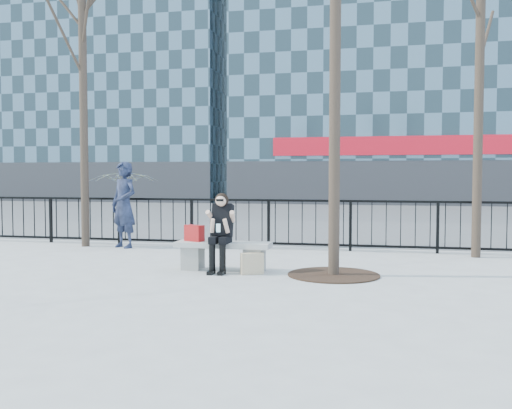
# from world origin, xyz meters

# --- Properties ---
(ground) EXTENTS (120.00, 120.00, 0.00)m
(ground) POSITION_xyz_m (0.00, 0.00, 0.00)
(ground) COLOR gray
(ground) RESTS_ON ground
(street_surface) EXTENTS (60.00, 23.00, 0.01)m
(street_surface) POSITION_xyz_m (0.00, 15.00, 0.00)
(street_surface) COLOR #474747
(street_surface) RESTS_ON ground
(railing) EXTENTS (14.00, 0.06, 1.10)m
(railing) POSITION_xyz_m (0.00, 3.00, 0.55)
(railing) COLOR black
(railing) RESTS_ON ground
(building_left) EXTENTS (16.20, 10.20, 22.60)m
(building_left) POSITION_xyz_m (-15.00, 27.00, 11.30)
(building_left) COLOR #4A6577
(building_left) RESTS_ON ground
(building_mid) EXTENTS (18.20, 10.26, 24.60)m
(building_mid) POSITION_xyz_m (3.00, 26.99, 12.30)
(building_mid) COLOR #4A6577
(building_mid) RESTS_ON ground
(tree_left) EXTENTS (2.80, 2.80, 6.50)m
(tree_left) POSITION_xyz_m (-4.00, 2.50, 4.86)
(tree_left) COLOR black
(tree_left) RESTS_ON ground
(tree_grate) EXTENTS (1.50, 1.50, 0.02)m
(tree_grate) POSITION_xyz_m (1.90, -0.10, 0.01)
(tree_grate) COLOR black
(tree_grate) RESTS_ON ground
(bench_main) EXTENTS (1.65, 0.46, 0.49)m
(bench_main) POSITION_xyz_m (0.00, 0.00, 0.30)
(bench_main) COLOR slate
(bench_main) RESTS_ON ground
(seated_woman) EXTENTS (0.50, 0.64, 1.34)m
(seated_woman) POSITION_xyz_m (0.00, -0.16, 0.67)
(seated_woman) COLOR black
(seated_woman) RESTS_ON ground
(handbag) EXTENTS (0.38, 0.28, 0.28)m
(handbag) POSITION_xyz_m (-0.53, 0.02, 0.63)
(handbag) COLOR maroon
(handbag) RESTS_ON bench_main
(shopping_bag) EXTENTS (0.40, 0.30, 0.35)m
(shopping_bag) POSITION_xyz_m (0.57, -0.27, 0.18)
(shopping_bag) COLOR beige
(shopping_bag) RESTS_ON ground
(standing_man) EXTENTS (0.84, 0.72, 1.94)m
(standing_man) POSITION_xyz_m (-3.01, 2.46, 0.97)
(standing_man) COLOR black
(standing_man) RESTS_ON ground
(vendor_umbrella) EXTENTS (2.44, 2.46, 1.81)m
(vendor_umbrella) POSITION_xyz_m (-4.80, 6.21, 0.90)
(vendor_umbrella) COLOR gold
(vendor_umbrella) RESTS_ON ground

